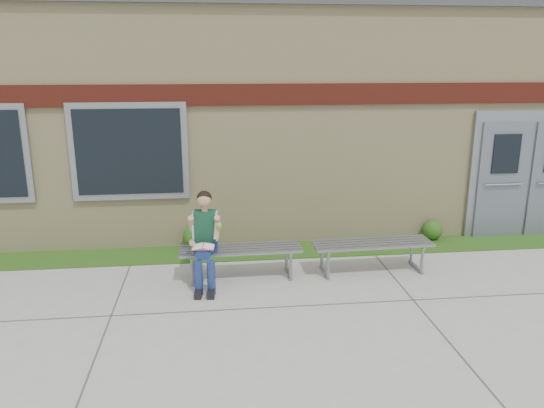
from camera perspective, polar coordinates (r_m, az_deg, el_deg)
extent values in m
plane|color=#9E9E99|center=(6.83, 8.49, -12.42)|extent=(80.00, 80.00, 0.00)
cube|color=#295416|center=(9.15, 4.32, -4.88)|extent=(16.00, 0.80, 0.02)
cube|color=beige|center=(12.00, 1.44, 9.76)|extent=(16.00, 6.00, 4.00)
cube|color=#3F3F42|center=(11.98, 1.51, 19.81)|extent=(16.20, 6.20, 0.20)
cube|color=maroon|center=(8.97, 4.21, 11.69)|extent=(16.00, 0.06, 0.35)
cube|color=gray|center=(9.00, -15.10, 5.45)|extent=(1.90, 0.08, 1.60)
cube|color=black|center=(8.97, -15.13, 5.41)|extent=(1.70, 0.04, 1.40)
cube|color=gray|center=(10.64, 25.76, 2.89)|extent=(2.20, 0.08, 2.30)
cube|color=slate|center=(10.36, 23.50, 2.28)|extent=(0.92, 0.06, 2.10)
cube|color=gray|center=(7.88, -3.38, -4.84)|extent=(1.80, 0.53, 0.03)
cube|color=gray|center=(7.96, -8.56, -6.66)|extent=(0.05, 0.50, 0.41)
cube|color=gray|center=(8.03, 1.80, -6.29)|extent=(0.05, 0.50, 0.41)
cube|color=gray|center=(8.22, 10.71, -4.17)|extent=(1.84, 0.56, 0.04)
cube|color=gray|center=(8.12, 5.67, -6.07)|extent=(0.06, 0.51, 0.42)
cube|color=gray|center=(8.54, 15.34, -5.48)|extent=(0.06, 0.51, 0.42)
cube|color=navy|center=(7.79, -7.11, -4.43)|extent=(0.35, 0.26, 0.16)
cube|color=#0F391C|center=(7.67, -7.20, -2.35)|extent=(0.33, 0.22, 0.45)
sphere|color=tan|center=(7.56, -7.31, 0.45)|extent=(0.22, 0.22, 0.20)
sphere|color=black|center=(7.57, -7.30, 0.63)|extent=(0.23, 0.23, 0.21)
cylinder|color=navy|center=(7.55, -7.96, -4.94)|extent=(0.18, 0.42, 0.15)
cylinder|color=navy|center=(7.54, -6.63, -4.94)|extent=(0.18, 0.42, 0.15)
cylinder|color=navy|center=(7.45, -7.91, -7.87)|extent=(0.12, 0.12, 0.49)
cylinder|color=navy|center=(7.44, -6.55, -7.88)|extent=(0.12, 0.12, 0.49)
cube|color=black|center=(7.47, -7.91, -9.46)|extent=(0.12, 0.26, 0.10)
cube|color=black|center=(7.45, -6.54, -9.47)|extent=(0.12, 0.26, 0.10)
cylinder|color=tan|center=(7.62, -8.64, -2.07)|extent=(0.11, 0.22, 0.26)
cylinder|color=tan|center=(7.59, -5.86, -2.06)|extent=(0.11, 0.22, 0.26)
cube|color=white|center=(7.40, -7.40, -4.54)|extent=(0.32, 0.24, 0.01)
cube|color=#D44F7B|center=(7.41, -7.40, -4.63)|extent=(0.32, 0.25, 0.01)
sphere|color=#5BBF33|center=(7.45, -5.71, -2.30)|extent=(0.08, 0.08, 0.08)
sphere|color=#295416|center=(9.16, -8.29, -3.56)|extent=(0.40, 0.40, 0.40)
sphere|color=#295416|center=(9.96, 16.86, -2.66)|extent=(0.36, 0.36, 0.36)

